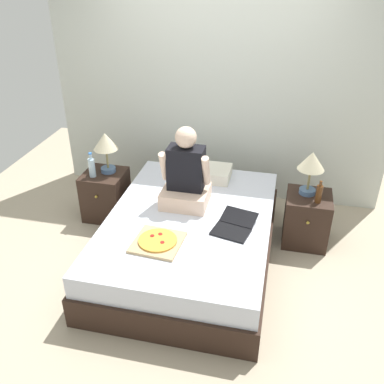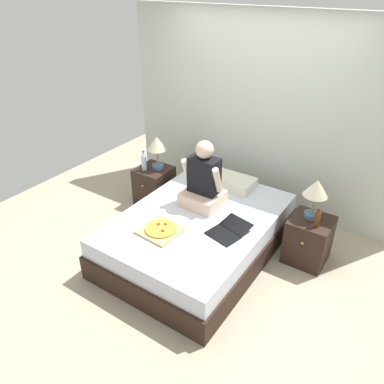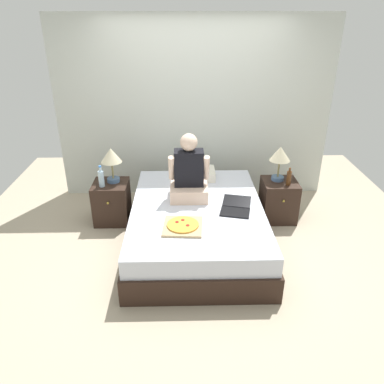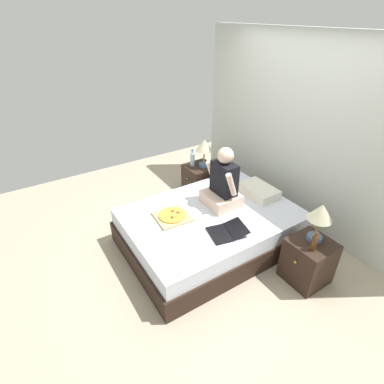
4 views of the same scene
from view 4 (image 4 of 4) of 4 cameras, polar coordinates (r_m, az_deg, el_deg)
The scene contains 13 objects.
ground_plane at distance 4.07m, azimuth 3.41°, elevation -9.58°, with size 5.82×5.82×0.00m, color tan.
wall_back at distance 4.34m, azimuth 19.86°, elevation 10.52°, with size 3.82×0.12×2.50m, color silver.
bed at distance 3.91m, azimuth 3.52°, elevation -6.88°, with size 1.54×2.15×0.49m.
nightstand_left at distance 4.91m, azimuth 1.45°, elevation 2.16°, with size 0.44×0.47×0.54m.
lamp_on_left_nightstand at distance 4.65m, azimuth 2.35°, elevation 8.54°, with size 0.26×0.26×0.45m.
water_bottle at distance 4.75m, azimuth 0.07°, elevation 6.27°, with size 0.07×0.07×0.28m.
nightstand_right at distance 3.66m, azimuth 21.23°, elevation -12.14°, with size 0.44×0.47×0.54m.
lamp_on_right_nightstand at distance 3.35m, azimuth 23.28°, elevation -4.00°, with size 0.26×0.26×0.45m.
beer_bottle at distance 3.33m, azimuth 22.26°, elevation -8.92°, with size 0.06×0.06×0.23m.
pillow at distance 4.18m, azimuth 12.54°, elevation 0.27°, with size 0.52×0.34×0.12m, color silver.
person_seated at distance 3.79m, azimuth 5.89°, elevation 1.46°, with size 0.47×0.40×0.78m.
laptop at distance 3.43m, azimuth 6.36°, elevation -7.60°, with size 0.40×0.48×0.07m.
pizza_box at distance 3.66m, azimuth -3.80°, elevation -4.61°, with size 0.43×0.43×0.04m.
Camera 4 is at (2.46, -1.85, 2.65)m, focal length 28.00 mm.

